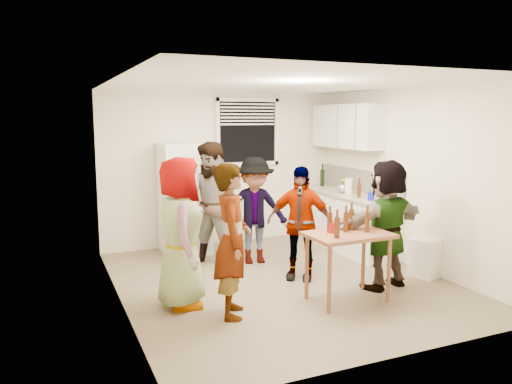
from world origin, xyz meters
name	(u,v)px	position (x,y,z in m)	size (l,w,h in m)	color
room	(281,281)	(0.00, 0.00, 0.00)	(4.00, 4.50, 2.50)	white
window	(248,132)	(0.45, 2.21, 1.85)	(1.12, 0.10, 1.06)	white
refrigerator	(184,198)	(-0.75, 1.88, 0.85)	(0.70, 0.70, 1.70)	white
counter_lower	(344,221)	(1.70, 1.15, 0.43)	(0.60, 2.20, 0.86)	white
countertop	(345,194)	(1.70, 1.15, 0.88)	(0.64, 2.22, 0.04)	beige
backsplash	(360,180)	(1.99, 1.15, 1.08)	(0.03, 2.20, 0.36)	#A7A499
upper_cabinets	(347,126)	(1.83, 1.35, 1.95)	(0.34, 1.60, 0.70)	white
kettle	(343,193)	(1.65, 1.14, 0.90)	(0.23, 0.19, 0.19)	silver
paper_towel	(349,194)	(1.68, 1.02, 0.90)	(0.11, 0.11, 0.24)	white
wine_bottle	(322,186)	(1.75, 1.94, 0.90)	(0.07, 0.07, 0.29)	black
beer_bottle_counter	(359,198)	(1.60, 0.63, 0.90)	(0.06, 0.06, 0.22)	#47230C
blue_cup	(371,200)	(1.61, 0.33, 0.90)	(0.09, 0.09, 0.13)	#1718C1
picture_frame	(346,184)	(1.92, 1.46, 0.98)	(0.02, 0.20, 0.16)	#E1E042
trash_bin	(426,258)	(1.85, -0.57, 0.25)	(0.34, 0.34, 0.50)	white
serving_table	(347,300)	(0.40, -0.90, 0.00)	(0.94, 0.63, 0.79)	brown
beer_bottle_table	(351,230)	(0.53, -0.76, 0.79)	(0.06, 0.06, 0.24)	#47230C
red_cup	(332,233)	(0.24, -0.82, 0.79)	(0.09, 0.09, 0.12)	#A71213
guest_grey	(182,305)	(-1.39, -0.30, 0.00)	(0.82, 1.67, 0.53)	gray
guest_stripe	(233,315)	(-0.97, -0.79, 0.00)	(0.59, 1.63, 0.39)	#141933
guest_back_left	(215,267)	(-0.58, 0.94, 0.00)	(0.86, 1.76, 0.67)	#4F3923
guest_back_right	(255,262)	(0.03, 0.93, 0.00)	(0.99, 1.54, 0.57)	#3C3C40
guest_black	(299,278)	(0.27, 0.02, 0.00)	(0.87, 1.48, 0.36)	black
guest_orange	(384,287)	(1.09, -0.69, 0.00)	(1.48, 1.59, 0.47)	#F0795C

